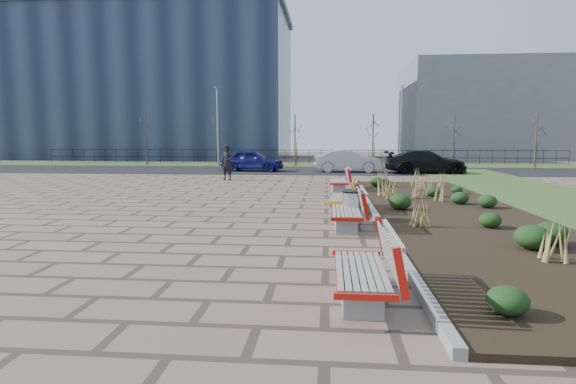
# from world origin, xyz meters

# --- Properties ---
(ground) EXTENTS (120.00, 120.00, 0.00)m
(ground) POSITION_xyz_m (0.00, 0.00, 0.00)
(ground) COLOR #725E4E
(ground) RESTS_ON ground
(planting_bed) EXTENTS (4.50, 18.00, 0.10)m
(planting_bed) POSITION_xyz_m (6.25, 5.00, 0.05)
(planting_bed) COLOR black
(planting_bed) RESTS_ON ground
(planting_curb) EXTENTS (0.16, 18.00, 0.15)m
(planting_curb) POSITION_xyz_m (3.92, 5.00, 0.07)
(planting_curb) COLOR gray
(planting_curb) RESTS_ON ground
(grass_verge_far) EXTENTS (80.00, 5.00, 0.04)m
(grass_verge_far) POSITION_xyz_m (0.00, 28.00, 0.02)
(grass_verge_far) COLOR #33511E
(grass_verge_far) RESTS_ON ground
(road) EXTENTS (80.00, 7.00, 0.02)m
(road) POSITION_xyz_m (0.00, 22.00, 0.01)
(road) COLOR black
(road) RESTS_ON ground
(bench_a) EXTENTS (0.91, 2.11, 1.00)m
(bench_a) POSITION_xyz_m (3.00, -2.28, 0.50)
(bench_a) COLOR red
(bench_a) RESTS_ON ground
(bench_b) EXTENTS (0.90, 2.10, 1.00)m
(bench_b) POSITION_xyz_m (3.00, 2.81, 0.50)
(bench_b) COLOR #A3120A
(bench_b) RESTS_ON ground
(bench_c) EXTENTS (1.13, 2.19, 1.00)m
(bench_c) POSITION_xyz_m (3.00, 5.38, 0.50)
(bench_c) COLOR yellow
(bench_c) RESTS_ON ground
(bench_d) EXTENTS (0.95, 2.12, 1.00)m
(bench_d) POSITION_xyz_m (3.00, 10.62, 0.50)
(bench_d) COLOR red
(bench_d) RESTS_ON ground
(litter_bin) EXTENTS (0.55, 0.55, 0.86)m
(litter_bin) POSITION_xyz_m (3.21, 3.54, 0.43)
(litter_bin) COLOR #B2B2B7
(litter_bin) RESTS_ON ground
(pedestrian) EXTENTS (0.80, 0.64, 1.89)m
(pedestrian) POSITION_xyz_m (-2.83, 15.10, 0.95)
(pedestrian) COLOR black
(pedestrian) RESTS_ON ground
(car_blue) EXTENTS (4.34, 2.16, 1.42)m
(car_blue) POSITION_xyz_m (-2.48, 21.30, 0.73)
(car_blue) COLOR navy
(car_blue) RESTS_ON road
(car_silver) EXTENTS (4.44, 1.66, 1.45)m
(car_silver) POSITION_xyz_m (3.92, 21.02, 0.74)
(car_silver) COLOR #A4A5AB
(car_silver) RESTS_ON road
(car_black) EXTENTS (5.11, 2.29, 1.45)m
(car_black) POSITION_xyz_m (8.68, 20.27, 0.75)
(car_black) COLOR black
(car_black) RESTS_ON road
(tree_a) EXTENTS (1.40, 1.40, 4.00)m
(tree_a) POSITION_xyz_m (-12.00, 26.50, 2.04)
(tree_a) COLOR #4C3D2D
(tree_a) RESTS_ON grass_verge_far
(tree_b) EXTENTS (1.40, 1.40, 4.00)m
(tree_b) POSITION_xyz_m (-6.00, 26.50, 2.04)
(tree_b) COLOR #4C3D2D
(tree_b) RESTS_ON grass_verge_far
(tree_c) EXTENTS (1.40, 1.40, 4.00)m
(tree_c) POSITION_xyz_m (0.00, 26.50, 2.04)
(tree_c) COLOR #4C3D2D
(tree_c) RESTS_ON grass_verge_far
(tree_d) EXTENTS (1.40, 1.40, 4.00)m
(tree_d) POSITION_xyz_m (6.00, 26.50, 2.04)
(tree_d) COLOR #4C3D2D
(tree_d) RESTS_ON grass_verge_far
(tree_e) EXTENTS (1.40, 1.40, 4.00)m
(tree_e) POSITION_xyz_m (12.00, 26.50, 2.04)
(tree_e) COLOR #4C3D2D
(tree_e) RESTS_ON grass_verge_far
(tree_f) EXTENTS (1.40, 1.40, 4.00)m
(tree_f) POSITION_xyz_m (18.00, 26.50, 2.04)
(tree_f) COLOR #4C3D2D
(tree_f) RESTS_ON grass_verge_far
(lamp_west) EXTENTS (0.24, 0.60, 6.00)m
(lamp_west) POSITION_xyz_m (-6.00, 26.00, 3.04)
(lamp_west) COLOR gray
(lamp_west) RESTS_ON grass_verge_far
(lamp_east) EXTENTS (0.24, 0.60, 6.00)m
(lamp_east) POSITION_xyz_m (8.00, 26.00, 3.04)
(lamp_east) COLOR gray
(lamp_east) RESTS_ON grass_verge_far
(railing_fence) EXTENTS (44.00, 0.10, 1.20)m
(railing_fence) POSITION_xyz_m (0.00, 29.50, 0.64)
(railing_fence) COLOR black
(railing_fence) RESTS_ON grass_verge_far
(building_glass) EXTENTS (40.00, 14.00, 15.00)m
(building_glass) POSITION_xyz_m (-22.00, 40.00, 7.50)
(building_glass) COLOR #192338
(building_glass) RESTS_ON ground
(building_grey) EXTENTS (18.00, 12.00, 10.00)m
(building_grey) POSITION_xyz_m (20.00, 42.00, 5.00)
(building_grey) COLOR slate
(building_grey) RESTS_ON ground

